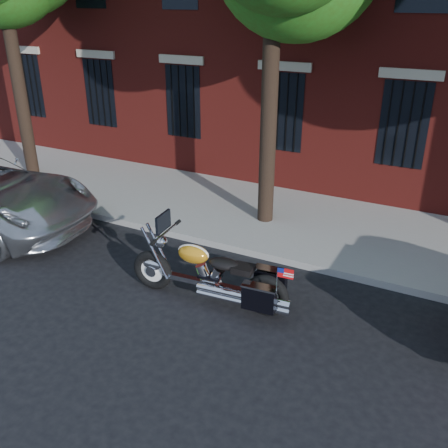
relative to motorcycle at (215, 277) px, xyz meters
The scene contains 4 objects.
ground 1.28m from the motorcycle, 151.73° to the left, with size 120.00×120.00×0.00m, color black.
curb 2.24m from the motorcycle, 118.00° to the left, with size 40.00×0.16×0.15m, color gray.
sidewalk 3.97m from the motorcycle, 105.09° to the left, with size 40.00×3.60×0.15m, color gray.
motorcycle is the anchor object (origin of this frame).
Camera 1 is at (4.57, -7.06, 4.94)m, focal length 40.00 mm.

